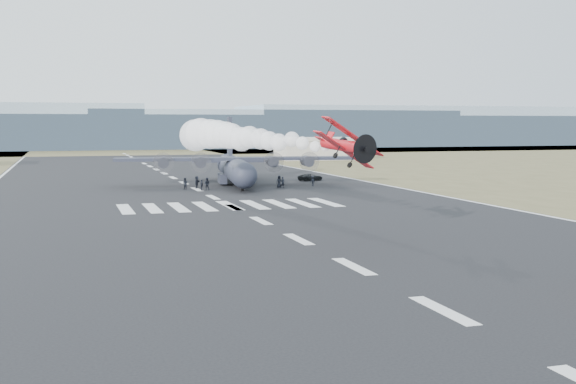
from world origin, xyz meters
name	(u,v)px	position (x,y,z in m)	size (l,w,h in m)	color
ground	(443,310)	(0.00, 0.00, 0.00)	(500.00, 500.00, 0.00)	black
scrub_far	(118,151)	(0.00, 230.00, 0.00)	(500.00, 80.00, 0.00)	brown
runway_markings	(213,197)	(0.00, 60.00, 0.01)	(60.00, 260.00, 0.01)	silver
ridge_seg_d	(112,132)	(0.00, 260.00, 6.50)	(150.00, 50.00, 13.00)	#7F93A1
ridge_seg_e	(271,129)	(65.00, 260.00, 7.50)	(150.00, 50.00, 15.00)	#7F93A1
ridge_seg_f	(411,126)	(130.00, 260.00, 8.50)	(150.00, 50.00, 17.00)	#7F93A1
ridge_seg_g	(535,130)	(195.00, 260.00, 6.50)	(150.00, 50.00, 13.00)	#7F93A1
hangar_right	(316,148)	(46.00, 150.00, 3.01)	(20.50, 12.50, 5.90)	#A7A094
aerobatic_biplane	(345,145)	(3.35, 22.11, 7.87)	(5.82, 5.93, 4.47)	#B80C28
smoke_trail	(217,136)	(-0.94, 52.37, 8.15)	(7.36, 37.30, 4.09)	white
transport_aircraft	(235,167)	(7.30, 78.46, 2.77)	(37.22, 30.54, 10.74)	#202330
support_vehicle	(310,177)	(21.21, 82.35, 0.60)	(1.98, 4.29, 1.19)	black
crew_a	(249,180)	(8.76, 75.56, 0.85)	(0.62, 0.51, 1.70)	black
crew_b	(207,184)	(1.22, 70.49, 0.90)	(0.88, 0.54, 1.81)	black
crew_c	(313,181)	(18.09, 72.37, 0.78)	(1.01, 0.47, 1.56)	black
crew_d	(202,185)	(0.30, 69.56, 0.81)	(0.95, 0.49, 1.62)	black
crew_e	(279,182)	(12.27, 70.86, 0.92)	(0.90, 0.55, 1.85)	black
crew_f	(197,182)	(0.31, 73.61, 0.91)	(1.69, 0.55, 1.83)	black
crew_g	(283,182)	(12.74, 70.49, 0.85)	(0.62, 0.51, 1.70)	black
crew_h	(185,184)	(-1.67, 72.17, 0.85)	(0.83, 0.51, 1.70)	black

